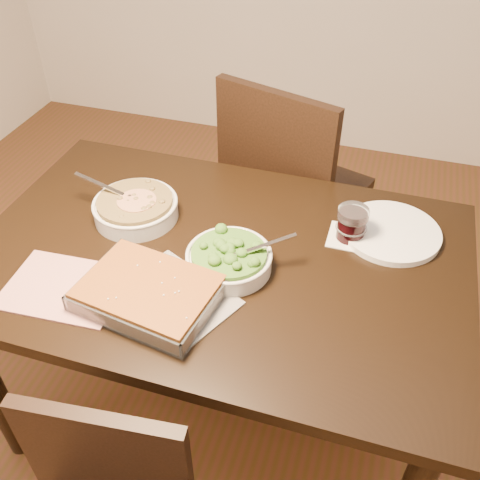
# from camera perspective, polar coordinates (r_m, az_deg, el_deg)

# --- Properties ---
(ground) EXTENTS (4.00, 4.00, 0.00)m
(ground) POSITION_cam_1_polar(r_m,az_deg,el_deg) (2.09, -1.79, -16.91)
(ground) COLOR #4D3416
(ground) RESTS_ON ground
(table) EXTENTS (1.40, 0.90, 0.75)m
(table) POSITION_cam_1_polar(r_m,az_deg,el_deg) (1.58, -2.27, -3.97)
(table) COLOR black
(table) RESTS_ON ground
(magazine_a) EXTENTS (0.32, 0.24, 0.01)m
(magazine_a) POSITION_cam_1_polar(r_m,az_deg,el_deg) (1.48, -18.18, -4.83)
(magazine_a) COLOR #AE3134
(magazine_a) RESTS_ON table
(magazine_b) EXTENTS (0.36, 0.32, 0.01)m
(magazine_b) POSITION_cam_1_polar(r_m,az_deg,el_deg) (1.40, -6.89, -6.00)
(magazine_b) COLOR #27262E
(magazine_b) RESTS_ON table
(coaster) EXTENTS (0.12, 0.12, 0.00)m
(coaster) POSITION_cam_1_polar(r_m,az_deg,el_deg) (1.59, 11.59, 0.29)
(coaster) COLOR white
(coaster) RESTS_ON table
(stew_bowl) EXTENTS (0.29, 0.26, 0.10)m
(stew_bowl) POSITION_cam_1_polar(r_m,az_deg,el_deg) (1.65, -11.07, 3.43)
(stew_bowl) COLOR silver
(stew_bowl) RESTS_ON table
(broccoli_bowl) EXTENTS (0.25, 0.24, 0.09)m
(broccoli_bowl) POSITION_cam_1_polar(r_m,az_deg,el_deg) (1.45, -1.17, -2.02)
(broccoli_bowl) COLOR silver
(broccoli_bowl) RESTS_ON table
(baking_dish) EXTENTS (0.37, 0.30, 0.06)m
(baking_dish) POSITION_cam_1_polar(r_m,az_deg,el_deg) (1.38, -9.70, -5.60)
(baking_dish) COLOR silver
(baking_dish) RESTS_ON table
(wine_tumbler) EXTENTS (0.09, 0.09, 0.10)m
(wine_tumbler) POSITION_cam_1_polar(r_m,az_deg,el_deg) (1.56, 11.85, 1.79)
(wine_tumbler) COLOR black
(wine_tumbler) RESTS_ON coaster
(dinner_plate) EXTENTS (0.29, 0.29, 0.02)m
(dinner_plate) POSITION_cam_1_polar(r_m,az_deg,el_deg) (1.63, 15.80, 0.83)
(dinner_plate) COLOR white
(dinner_plate) RESTS_ON table
(chair_far) EXTENTS (0.59, 0.59, 1.00)m
(chair_far) POSITION_cam_1_polar(r_m,az_deg,el_deg) (2.12, 5.20, 5.80)
(chair_far) COLOR black
(chair_far) RESTS_ON ground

